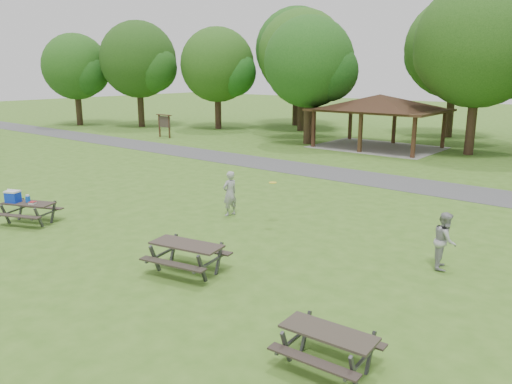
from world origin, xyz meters
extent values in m
plane|color=#3F6B1E|center=(0.00, 0.00, 0.00)|extent=(160.00, 160.00, 0.00)
cube|color=#48484B|center=(0.00, 14.00, 0.01)|extent=(120.00, 3.20, 0.02)
cube|color=#341D13|center=(-7.70, 21.30, 1.30)|extent=(0.22, 0.22, 2.60)
cube|color=#372314|center=(-7.70, 26.70, 1.30)|extent=(0.22, 0.22, 2.60)
cube|color=#3C2615|center=(-4.00, 21.30, 1.30)|extent=(0.22, 0.22, 2.60)
cube|color=#3A2515|center=(-4.00, 26.70, 1.30)|extent=(0.22, 0.22, 2.60)
cube|color=#3B2115|center=(-0.30, 21.30, 1.30)|extent=(0.22, 0.22, 2.60)
cube|color=#372314|center=(-0.30, 26.70, 1.30)|extent=(0.22, 0.22, 2.60)
cube|color=#382516|center=(-4.00, 24.00, 2.68)|extent=(8.60, 6.60, 0.16)
pyramid|color=black|center=(-4.00, 24.00, 3.26)|extent=(7.01, 7.01, 1.00)
cube|color=gray|center=(-4.00, 24.00, 0.01)|extent=(8.40, 6.40, 0.03)
cube|color=#3C1F15|center=(-20.60, 18.00, 0.90)|extent=(0.10, 0.10, 1.80)
cube|color=#331F12|center=(-19.40, 18.00, 0.90)|extent=(0.10, 0.10, 1.80)
cube|color=#322924|center=(-20.00, 18.00, 1.30)|extent=(1.40, 0.06, 0.90)
cube|color=#351E15|center=(-20.00, 18.00, 1.85)|extent=(1.60, 0.30, 0.06)
cylinder|color=black|center=(-28.00, 22.00, 1.84)|extent=(0.60, 0.60, 3.67)
sphere|color=#1A3F12|center=(-28.00, 22.00, 6.38)|extent=(7.20, 7.20, 7.20)
sphere|color=#184614|center=(-26.38, 22.30, 5.66)|extent=(4.68, 4.68, 4.68)
sphere|color=#1A4313|center=(-29.44, 21.80, 5.83)|extent=(4.32, 4.32, 4.32)
cylinder|color=black|center=(-21.00, 25.50, 1.66)|extent=(0.60, 0.60, 3.32)
sphere|color=#204A15|center=(-21.00, 25.50, 5.88)|extent=(6.80, 6.80, 6.80)
sphere|color=#164F17|center=(-19.47, 25.80, 5.20)|extent=(4.42, 4.42, 4.42)
sphere|color=#154614|center=(-22.36, 25.30, 5.37)|extent=(4.08, 4.08, 4.08)
cylinder|color=black|center=(-14.00, 29.00, 1.92)|extent=(0.60, 0.60, 3.85)
sphere|color=#224F16|center=(-14.00, 29.00, 6.77)|extent=(7.80, 7.80, 7.80)
sphere|color=#1E4814|center=(-12.25, 29.30, 5.99)|extent=(5.07, 5.07, 5.07)
sphere|color=#184E16|center=(-15.56, 28.80, 6.19)|extent=(4.68, 4.68, 4.68)
cylinder|color=#312316|center=(-9.00, 22.50, 1.75)|extent=(0.60, 0.60, 3.50)
sphere|color=#184814|center=(-9.00, 22.50, 5.97)|extent=(6.60, 6.60, 6.60)
sphere|color=#134012|center=(-7.52, 22.80, 5.31)|extent=(4.29, 4.29, 4.29)
sphere|color=#174D16|center=(-10.32, 22.30, 5.48)|extent=(3.96, 3.96, 3.96)
cylinder|color=#322016|center=(2.00, 25.00, 2.01)|extent=(0.60, 0.60, 4.02)
sphere|color=#1E4714|center=(2.00, 25.00, 7.02)|extent=(8.00, 8.00, 8.00)
sphere|color=#194614|center=(3.80, 25.30, 6.22)|extent=(5.20, 5.20, 5.20)
sphere|color=#224E16|center=(0.40, 24.80, 6.42)|extent=(4.80, 4.80, 4.80)
cylinder|color=black|center=(-17.00, 32.50, 2.19)|extent=(0.60, 0.60, 4.38)
sphere|color=#184A15|center=(-17.00, 32.50, 7.38)|extent=(8.00, 8.00, 8.00)
sphere|color=#174513|center=(-15.20, 32.80, 6.58)|extent=(5.20, 5.20, 5.20)
sphere|color=#214F16|center=(-18.60, 32.30, 6.78)|extent=(4.80, 4.80, 4.80)
cylinder|color=#2F1F15|center=(-2.00, 33.00, 2.06)|extent=(0.60, 0.60, 4.13)
sphere|color=#214F16|center=(-2.00, 33.00, 7.13)|extent=(8.00, 8.00, 8.00)
sphere|color=#1B4413|center=(-0.20, 33.30, 6.33)|extent=(5.20, 5.20, 5.20)
sphere|color=#154413|center=(-3.60, 32.80, 6.53)|extent=(4.80, 4.80, 4.80)
cylinder|color=black|center=(-34.00, 19.00, 1.66)|extent=(0.60, 0.60, 3.32)
sphere|color=#1B4914|center=(-34.00, 19.00, 5.72)|extent=(6.40, 6.40, 6.40)
sphere|color=#154313|center=(-32.56, 19.30, 5.08)|extent=(4.16, 4.16, 4.16)
sphere|color=#214D16|center=(-35.28, 18.80, 5.24)|extent=(3.84, 3.84, 3.84)
cube|color=#2E2621|center=(-5.72, -0.74, 0.75)|extent=(1.98, 1.39, 0.05)
cube|color=#2D2521|center=(-5.48, -1.31, 0.45)|extent=(1.80, 0.96, 0.04)
cube|color=#312723|center=(-5.95, -0.18, 0.45)|extent=(1.80, 0.96, 0.04)
cube|color=#3F3F41|center=(-6.22, -1.38, 0.38)|extent=(0.21, 0.38, 0.80)
cube|color=#444446|center=(-6.52, -0.66, 0.38)|extent=(0.21, 0.38, 0.80)
cube|color=#3E3E41|center=(-6.37, -1.02, 0.41)|extent=(0.64, 1.41, 0.05)
cube|color=#454447|center=(-4.91, -0.83, 0.38)|extent=(0.21, 0.38, 0.80)
cube|color=#3B3B3D|center=(-5.21, -0.11, 0.38)|extent=(0.21, 0.38, 0.80)
cube|color=#414143|center=(-5.06, -0.47, 0.41)|extent=(0.64, 1.41, 0.05)
cube|color=#0D30CF|center=(-6.19, -1.05, 0.96)|extent=(0.56, 0.50, 0.37)
cube|color=white|center=(-6.19, -1.05, 1.17)|extent=(0.59, 0.53, 0.06)
cylinder|color=white|center=(-6.19, -1.05, 1.24)|extent=(0.39, 0.19, 0.03)
cylinder|color=blue|center=(-5.78, -0.72, 0.89)|extent=(0.21, 0.21, 0.22)
cylinder|color=silver|center=(-5.78, -0.72, 1.02)|extent=(0.15, 0.15, 0.05)
cube|color=silver|center=(-5.41, -0.75, 0.81)|extent=(0.27, 0.27, 0.07)
cube|color=#A7131B|center=(-5.41, -0.75, 0.85)|extent=(0.28, 0.28, 0.02)
cube|color=#322924|center=(2.05, -0.30, 0.81)|extent=(2.11, 1.17, 0.05)
cube|color=#2A241E|center=(2.18, -0.94, 0.48)|extent=(2.01, 0.67, 0.04)
cube|color=#2E2721|center=(1.92, 0.35, 0.48)|extent=(2.01, 0.67, 0.04)
cube|color=#434346|center=(1.38, -0.86, 0.41)|extent=(0.15, 0.42, 0.87)
cube|color=#3F3F41|center=(1.22, -0.04, 0.41)|extent=(0.15, 0.42, 0.87)
cube|color=#47474A|center=(1.30, -0.45, 0.44)|extent=(0.39, 1.60, 0.05)
cube|color=#38383A|center=(2.89, -0.56, 0.41)|extent=(0.15, 0.42, 0.87)
cube|color=#434346|center=(2.72, 0.26, 0.41)|extent=(0.15, 0.42, 0.87)
cube|color=#444447|center=(2.80, -0.15, 0.44)|extent=(0.39, 1.60, 0.05)
cube|color=#302A23|center=(7.39, -1.77, 0.72)|extent=(1.82, 0.81, 0.05)
cube|color=#2B231F|center=(7.42, -2.35, 0.43)|extent=(1.79, 0.36, 0.04)
cube|color=#2E2721|center=(7.35, -1.18, 0.43)|extent=(1.79, 0.36, 0.04)
cube|color=#454548|center=(6.73, -2.18, 0.36)|extent=(0.08, 0.38, 0.77)
cube|color=#3F3F42|center=(6.68, -1.44, 0.36)|extent=(0.08, 0.38, 0.77)
cube|color=#404042|center=(6.71, -1.81, 0.39)|extent=(0.15, 1.45, 0.05)
cube|color=#3F4042|center=(8.09, -2.09, 0.36)|extent=(0.08, 0.38, 0.77)
cube|color=#39393B|center=(8.05, -1.35, 0.36)|extent=(0.08, 0.38, 0.77)
cube|color=#454548|center=(8.07, -1.72, 0.39)|extent=(0.15, 1.45, 0.05)
cylinder|color=yellow|center=(1.31, 4.55, 1.58)|extent=(0.33, 0.33, 0.02)
imported|color=#9D9D9F|center=(-0.75, 4.58, 0.86)|extent=(0.51, 0.69, 1.73)
imported|color=#9F9FA2|center=(7.39, 4.47, 0.81)|extent=(0.83, 0.94, 1.62)
camera|label=1|loc=(11.57, -9.05, 5.43)|focal=35.00mm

